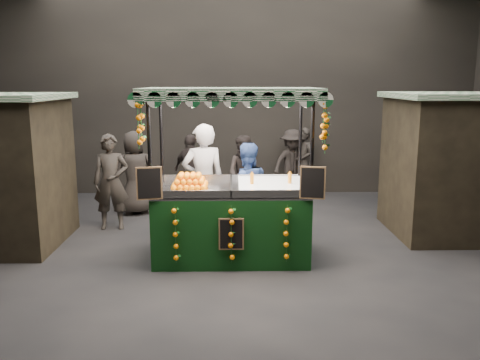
{
  "coord_description": "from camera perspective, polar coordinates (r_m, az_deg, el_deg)",
  "views": [
    {
      "loc": [
        -0.02,
        -7.45,
        2.8
      ],
      "look_at": [
        0.12,
        0.7,
        1.18
      ],
      "focal_mm": 37.3,
      "sensor_mm": 36.0,
      "label": 1
    }
  ],
  "objects": [
    {
      "name": "market_hall",
      "position": [
        7.47,
        -0.88,
        15.7
      ],
      "size": [
        12.1,
        10.1,
        5.05
      ],
      "color": "black",
      "rests_on": "ground"
    },
    {
      "name": "shopper_2",
      "position": [
        11.26,
        -5.61,
        1.06
      ],
      "size": [
        1.01,
        0.91,
        1.64
      ],
      "rotation": [
        0.0,
        0.0,
        2.48
      ],
      "color": "#2E2625",
      "rests_on": "ground"
    },
    {
      "name": "shopper_4",
      "position": [
        10.8,
        -11.92,
        0.82
      ],
      "size": [
        1.01,
        0.82,
        1.79
      ],
      "rotation": [
        0.0,
        0.0,
        3.48
      ],
      "color": "#282320",
      "rests_on": "ground"
    },
    {
      "name": "shopper_5",
      "position": [
        11.21,
        22.79,
        0.05
      ],
      "size": [
        0.75,
        1.54,
        1.59
      ],
      "rotation": [
        0.0,
        0.0,
        1.77
      ],
      "color": "black",
      "rests_on": "ground"
    },
    {
      "name": "neighbour_stall_right",
      "position": [
        10.09,
        25.0,
        1.68
      ],
      "size": [
        3.0,
        2.2,
        2.6
      ],
      "color": "black",
      "rests_on": "ground"
    },
    {
      "name": "shopper_1",
      "position": [
        10.55,
        0.6,
        0.55
      ],
      "size": [
        0.99,
        0.88,
        1.69
      ],
      "rotation": [
        0.0,
        0.0,
        -0.35
      ],
      "color": "#2B2423",
      "rests_on": "ground"
    },
    {
      "name": "shopper_6",
      "position": [
        12.27,
        7.18,
        2.0
      ],
      "size": [
        0.68,
        0.74,
        1.7
      ],
      "rotation": [
        0.0,
        0.0,
        -0.97
      ],
      "color": "#292522",
      "rests_on": "ground"
    },
    {
      "name": "vendor_blue",
      "position": [
        8.9,
        0.72,
        -1.28
      ],
      "size": [
        0.95,
        0.79,
        1.74
      ],
      "rotation": [
        0.0,
        0.0,
        3.31
      ],
      "color": "navy",
      "rests_on": "ground"
    },
    {
      "name": "juice_stall",
      "position": [
        7.91,
        -0.93,
        -3.13
      ],
      "size": [
        2.79,
        1.64,
        2.7
      ],
      "color": "black",
      "rests_on": "ground"
    },
    {
      "name": "shopper_0",
      "position": [
        9.81,
        -14.54,
        -0.21
      ],
      "size": [
        0.71,
        0.5,
        1.83
      ],
      "rotation": [
        0.0,
        0.0,
        0.1
      ],
      "color": "#2D2824",
      "rests_on": "ground"
    },
    {
      "name": "vendor_grey",
      "position": [
        8.87,
        -4.21,
        -0.25
      ],
      "size": [
        0.85,
        0.65,
        2.08
      ],
      "rotation": [
        0.0,
        0.0,
        3.37
      ],
      "color": "gray",
      "rests_on": "ground"
    },
    {
      "name": "ground",
      "position": [
        7.96,
        -0.8,
        -9.38
      ],
      "size": [
        12.0,
        12.0,
        0.0
      ],
      "primitive_type": "plane",
      "color": "black",
      "rests_on": "ground"
    },
    {
      "name": "shopper_3",
      "position": [
        12.2,
        5.97,
        1.89
      ],
      "size": [
        1.23,
        1.04,
        1.66
      ],
      "rotation": [
        0.0,
        0.0,
        0.48
      ],
      "color": "black",
      "rests_on": "ground"
    }
  ]
}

